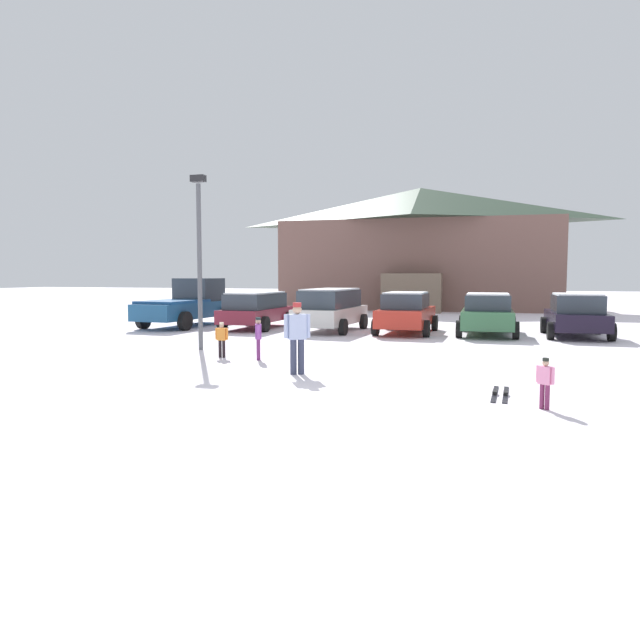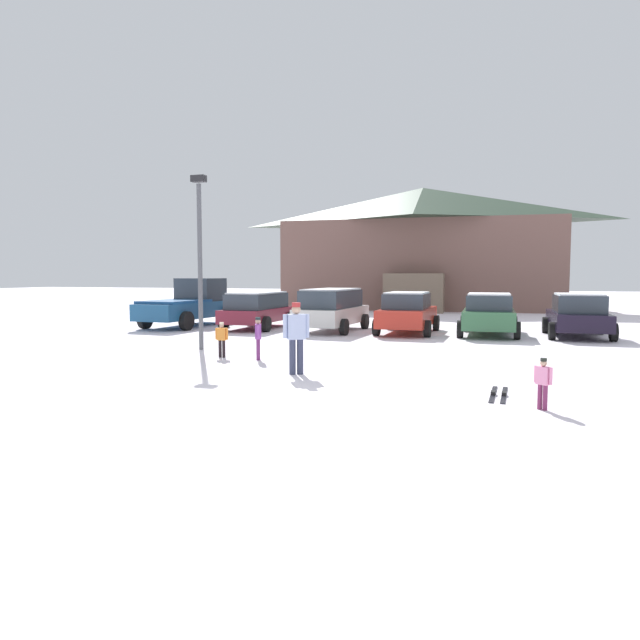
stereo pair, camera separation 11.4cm
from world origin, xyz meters
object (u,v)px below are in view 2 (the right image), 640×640
Objects in this scene: parked_silver_wagon at (332,308)px; parked_green_coupe at (489,314)px; ski_lodge at (422,247)px; skier_adult_in_blue_parka at (296,334)px; skier_child_in_purple_jacket at (258,336)px; pickup_truck at (191,304)px; parked_maroon_van at (258,309)px; lamp_post at (200,252)px; parked_red_sedan at (407,312)px; skier_child_in_orange_jacket at (222,338)px; parked_black_sedan at (578,315)px; pair_of_skis at (499,394)px; skier_child_in_pink_snowsuit at (543,381)px.

parked_green_coupe is (6.15, 0.40, -0.12)m from parked_silver_wagon.
ski_lodge reaches higher than skier_adult_in_blue_parka.
pickup_truck is at bearing 129.80° from skier_child_in_purple_jacket.
parked_green_coupe is (4.98, -17.73, -3.41)m from ski_lodge.
lamp_post is (1.21, -6.99, 2.14)m from parked_maroon_van.
skier_child_in_orange_jacket is (-3.86, -8.24, -0.27)m from parked_red_sedan.
parked_maroon_van is at bearing 118.40° from skier_adult_in_blue_parka.
ski_lodge is at bearing 85.73° from skier_child_in_orange_jacket.
parked_red_sedan is at bearing -174.87° from parked_green_coupe.
parked_maroon_van is at bearing -178.07° from parked_black_sedan.
pair_of_skis is (0.47, -11.39, -0.80)m from parked_green_coupe.
pickup_truck is 3.34× the size of skier_adult_in_blue_parka.
pair_of_skis is (6.62, -11.00, -0.91)m from parked_silver_wagon.
parked_green_coupe is at bearing 5.13° from parked_red_sedan.
lamp_post reaches higher than parked_silver_wagon.
pickup_truck is at bearing 125.26° from skier_child_in_orange_jacket.
skier_child_in_purple_jacket is at bearing -65.92° from parked_maroon_van.
skier_adult_in_blue_parka is at bearing 159.00° from skier_child_in_pink_snowsuit.
parked_black_sedan is (8.14, -17.50, -3.41)m from ski_lodge.
parked_green_coupe is (9.54, 0.20, -0.04)m from parked_maroon_van.
parked_red_sedan is at bearing 84.66° from skier_adult_in_blue_parka.
skier_child_in_purple_jacket is at bearing -50.20° from pickup_truck.
parked_silver_wagon reaches higher than parked_red_sedan.
parked_silver_wagon is at bearing 92.51° from skier_child_in_purple_jacket.
pair_of_skis is (4.49, -0.99, -0.92)m from skier_adult_in_blue_parka.
ski_lodge is 26.57m from skier_child_in_orange_jacket.
ski_lodge reaches higher than lamp_post.
parked_maroon_van is at bearing 176.63° from parked_silver_wagon.
lamp_post is at bearing 143.23° from skier_adult_in_blue_parka.
parked_green_coupe is at bearing 68.86° from skier_adult_in_blue_parka.
parked_black_sedan is 12.79m from skier_child_in_pink_snowsuit.
pickup_truck reaches higher than skier_child_in_pink_snowsuit.
skier_adult_in_blue_parka is 1.87× the size of skier_child_in_pink_snowsuit.
pickup_truck is (-12.93, -0.03, 0.17)m from parked_green_coupe.
pickup_truck is at bearing 138.77° from skier_child_in_pink_snowsuit.
parked_black_sedan is at bearing 3.85° from parked_silver_wagon.
parked_silver_wagon is 0.86× the size of lamp_post.
skier_child_in_orange_jacket is at bearing -139.11° from parked_black_sedan.
parked_silver_wagon reaches higher than parked_black_sedan.
skier_child_in_orange_jacket is (2.61, -8.31, -0.30)m from parked_maroon_van.
skier_child_in_pink_snowsuit is 0.77× the size of skier_child_in_purple_jacket.
parked_silver_wagon is at bearing -3.08° from pickup_truck.
parked_black_sedan is 12.58m from skier_child_in_purple_jacket.
pickup_truck reaches higher than parked_red_sedan.
pickup_truck is at bearing -179.07° from parked_black_sedan.
skier_child_in_orange_jacket is at bearing -43.43° from lamp_post.
ski_lodge is 19.73m from pickup_truck.
lamp_post is (4.59, -7.15, 2.00)m from pickup_truck.
ski_lodge reaches higher than parked_maroon_van.
parked_silver_wagon is 1.07× the size of parked_red_sedan.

